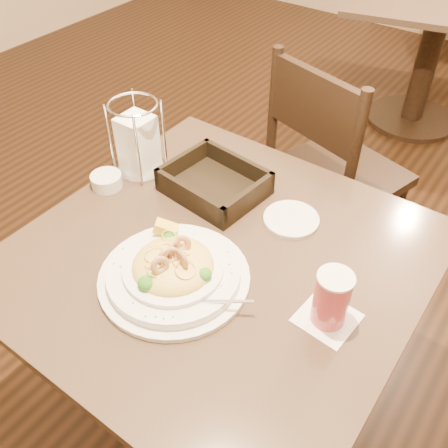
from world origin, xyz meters
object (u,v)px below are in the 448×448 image
Objects in this scene: pasta_bowl at (174,270)px; side_plate at (291,219)px; dining_chair_near at (329,170)px; napkin_caddy at (138,143)px; bread_basket at (214,185)px; main_table at (220,314)px; background_table at (433,39)px; drink_glass at (331,299)px; butter_ramekin at (107,181)px.

side_plate is (0.11, 0.32, -0.03)m from pasta_bowl.
dining_chair_near is 4.38× the size of napkin_caddy.
bread_basket is 1.90× the size of side_plate.
pasta_bowl is 1.73× the size of napkin_caddy.
dining_chair_near reaches higher than main_table.
background_table is 8.33× the size of drink_glass.
side_plate reaches higher than background_table.
butter_ramekin is (-0.25, -2.12, 0.25)m from background_table.
pasta_bowl is at bearing -69.29° from bread_basket.
bread_basket reaches higher than background_table.
pasta_bowl is at bearing -108.93° from side_plate.
bread_basket is (-0.11, 0.30, -0.01)m from pasta_bowl.
side_plate is at bearing 19.86° from butter_ramekin.
background_table is 1.16× the size of dining_chair_near.
pasta_bowl is (-0.03, -0.12, 0.26)m from main_table.
pasta_bowl is 4.37× the size of butter_ramekin.
napkin_caddy is 0.47m from side_plate.
pasta_bowl reaches higher than butter_ramekin.
napkin_caddy is at bearing 142.62° from pasta_bowl.
background_table is at bearing 96.79° from side_plate.
bread_basket is 3.19× the size of butter_ramekin.
background_table is 5.09× the size of napkin_caddy.
napkin_caddy reaches higher than bread_basket.
drink_glass is 0.70m from butter_ramekin.
drink_glass is 0.49m from bread_basket.
napkin_caddy reaches higher than dining_chair_near.
background_table is at bearing 93.04° from pasta_bowl.
butter_ramekin is at bearing -101.99° from napkin_caddy.
main_table is 0.47m from butter_ramekin.
background_table is 2.24m from drink_glass.
drink_glass is at bearing 17.66° from pasta_bowl.
background_table is 2.29m from pasta_bowl.
dining_chair_near is 2.54× the size of pasta_bowl.
drink_glass is (0.35, -0.78, 0.30)m from dining_chair_near.
bread_basket is at bearing 97.61° from dining_chair_near.
butter_ramekin reaches higher than main_table.
napkin_caddy is (-0.23, -0.04, 0.07)m from bread_basket.
main_table is at bearing -50.67° from bread_basket.
background_table is at bearing 83.70° from napkin_caddy.
main_table is 2.16m from background_table.
butter_ramekin is (-0.37, 0.15, -0.01)m from pasta_bowl.
butter_ramekin is (-0.69, 0.05, -0.05)m from drink_glass.
side_plate is at bearing 7.81° from napkin_caddy.
background_table is 7.66× the size of side_plate.
main_table is 6.93× the size of drink_glass.
napkin_caddy is (-0.67, 0.16, 0.03)m from drink_glass.
napkin_caddy reaches higher than background_table.
drink_glass reaches higher than pasta_bowl.
butter_ramekin is at bearing -148.92° from bread_basket.
drink_glass is (0.29, -0.02, 0.29)m from main_table.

